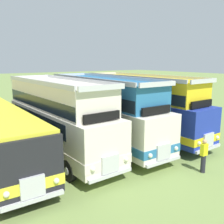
# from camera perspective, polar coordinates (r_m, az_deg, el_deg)

# --- Properties ---
(bus_seventh_in_row) EXTENTS (2.83, 9.96, 4.52)m
(bus_seventh_in_row) POSITION_cam_1_polar(r_m,az_deg,el_deg) (15.33, -11.65, -0.95)
(bus_seventh_in_row) COLOR silver
(bus_seventh_in_row) RESTS_ON ground
(bus_eighth_in_row) EXTENTS (2.70, 10.99, 4.52)m
(bus_eighth_in_row) POSITION_cam_1_polar(r_m,az_deg,el_deg) (17.08, -2.03, 0.56)
(bus_eighth_in_row) COLOR silver
(bus_eighth_in_row) RESTS_ON ground
(bus_ninth_in_row) EXTENTS (2.91, 11.00, 4.52)m
(bus_ninth_in_row) POSITION_cam_1_polar(r_m,az_deg,el_deg) (18.91, 6.45, 1.55)
(bus_ninth_in_row) COLOR #1E339E
(bus_ninth_in_row) RESTS_ON ground
(marshal_person) EXTENTS (0.36, 0.24, 1.73)m
(marshal_person) POSITION_cam_1_polar(r_m,az_deg,el_deg) (13.87, 19.48, -9.01)
(marshal_person) COLOR #23232D
(marshal_person) RESTS_ON ground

